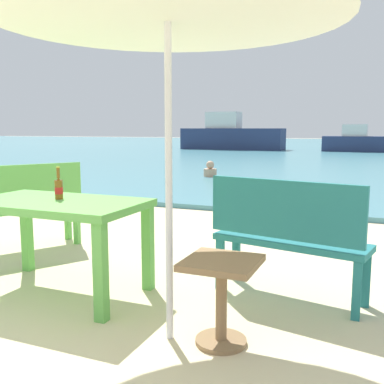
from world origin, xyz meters
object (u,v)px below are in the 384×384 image
beer_bottle_amber (59,188)px  boat_fishing_trawler (231,136)px  boat_cargo_ship (360,142)px  bench_teal_center (287,232)px  picnic_table_green (57,214)px  side_table_wood (221,289)px  swimmer_person (210,170)px  bench_green_left (25,202)px

beer_bottle_amber → boat_fishing_trawler: 23.67m
beer_bottle_amber → boat_fishing_trawler: size_ratio=0.04×
boat_cargo_ship → bench_teal_center: bearing=-89.1°
bench_teal_center → boat_cargo_ship: (-0.34, 22.58, 0.07)m
picnic_table_green → bench_teal_center: bench_teal_center is taller
side_table_wood → swimmer_person: (-3.21, 8.43, -0.11)m
boat_cargo_ship → side_table_wood: bearing=-89.7°
bench_green_left → swimmer_person: 7.24m
swimmer_person → boat_fishing_trawler: 15.49m
picnic_table_green → side_table_wood: bearing=-12.3°
swimmer_person → boat_fishing_trawler: bearing=105.8°
swimmer_person → boat_cargo_ship: bearing=78.3°
picnic_table_green → bench_green_left: size_ratio=1.15×
side_table_wood → boat_cargo_ship: (-0.11, 23.45, 0.25)m
side_table_wood → bench_teal_center: bearing=75.3°
side_table_wood → swimmer_person: 9.02m
side_table_wood → picnic_table_green: bearing=167.7°
boat_fishing_trawler → beer_bottle_amber: bearing=-75.6°
side_table_wood → swimmer_person: size_ratio=1.32×
picnic_table_green → swimmer_person: 8.28m
bench_teal_center → picnic_table_green: bearing=-162.7°
beer_bottle_amber → bench_teal_center: 1.85m
swimmer_person → boat_cargo_ship: boat_cargo_ship is taller
picnic_table_green → side_table_wood: size_ratio=2.59×
beer_bottle_amber → boat_cargo_ship: boat_cargo_ship is taller
beer_bottle_amber → swimmer_person: 8.23m
beer_bottle_amber → bench_teal_center: bearing=15.3°
swimmer_person → beer_bottle_amber: bearing=-78.2°
side_table_wood → bench_green_left: size_ratio=0.44×
boat_cargo_ship → beer_bottle_amber: bearing=-93.5°
beer_bottle_amber → bench_teal_center: (1.76, 0.48, -0.31)m
bench_teal_center → swimmer_person: bench_teal_center is taller
picnic_table_green → beer_bottle_amber: bearing=106.6°
picnic_table_green → bench_green_left: bearing=142.7°
bench_teal_center → boat_fishing_trawler: bearing=108.8°
bench_teal_center → swimmer_person: size_ratio=3.04×
boat_fishing_trawler → picnic_table_green: bearing=-75.6°
boat_fishing_trawler → boat_cargo_ship: boat_fishing_trawler is taller
picnic_table_green → beer_bottle_amber: beer_bottle_amber is taller
bench_teal_center → bench_green_left: 2.92m
bench_teal_center → boat_cargo_ship: bearing=90.9°
beer_bottle_amber → boat_cargo_ship: size_ratio=0.07×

